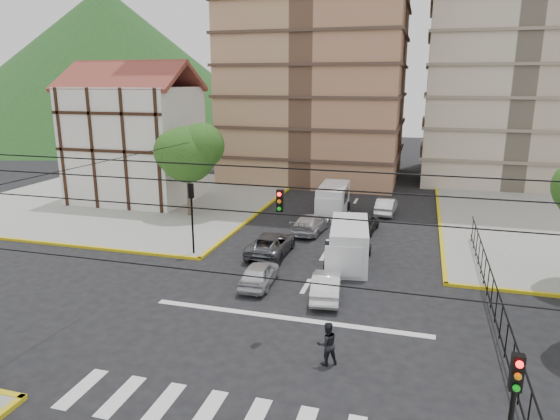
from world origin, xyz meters
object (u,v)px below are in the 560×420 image
(van_left_lane, at_px, (332,201))
(van_right_lane, at_px, (348,246))
(car_white_front_right, at_px, (326,285))
(pedestrian_crosswalk, at_px, (327,344))
(traffic_light_nw, at_px, (192,207))
(car_silver_front_left, at_px, (259,274))
(traffic_light_se, at_px, (512,410))

(van_left_lane, bearing_deg, van_right_lane, -77.19)
(car_white_front_right, xyz_separation_m, pedestrian_crosswalk, (1.15, -5.98, 0.21))
(traffic_light_nw, bearing_deg, car_silver_front_left, -31.64)
(traffic_light_nw, xyz_separation_m, van_right_lane, (9.46, 0.95, -1.93))
(van_right_lane, xyz_separation_m, car_silver_front_left, (-4.07, -4.26, -0.54))
(car_white_front_right, bearing_deg, van_left_lane, -88.17)
(van_right_lane, height_order, van_left_lane, van_right_lane)
(van_right_lane, height_order, car_white_front_right, van_right_lane)
(traffic_light_se, bearing_deg, van_right_lane, 110.37)
(car_silver_front_left, bearing_deg, pedestrian_crosswalk, 124.47)
(pedestrian_crosswalk, bearing_deg, traffic_light_nw, -76.19)
(van_right_lane, bearing_deg, traffic_light_se, -77.19)
(traffic_light_nw, distance_m, pedestrian_crosswalk, 14.38)
(van_left_lane, bearing_deg, traffic_light_se, -73.75)
(car_white_front_right, bearing_deg, car_silver_front_left, -15.63)
(traffic_light_nw, xyz_separation_m, pedestrian_crosswalk, (10.23, -9.85, -2.26))
(van_left_lane, height_order, pedestrian_crosswalk, van_left_lane)
(traffic_light_se, bearing_deg, car_white_front_right, 119.06)
(car_white_front_right, bearing_deg, pedestrian_crosswalk, 93.68)
(van_left_lane, relative_size, car_silver_front_left, 1.41)
(van_right_lane, height_order, car_silver_front_left, van_right_lane)
(traffic_light_se, xyz_separation_m, pedestrian_crosswalk, (-5.37, 5.75, -2.26))
(van_left_lane, distance_m, car_white_front_right, 15.92)
(car_white_front_right, bearing_deg, van_right_lane, -101.64)
(pedestrian_crosswalk, bearing_deg, van_left_lane, -112.75)
(van_left_lane, distance_m, pedestrian_crosswalk, 22.00)
(traffic_light_se, distance_m, traffic_light_nw, 22.06)
(traffic_light_nw, bearing_deg, van_left_lane, 60.92)
(traffic_light_se, height_order, car_white_front_right, traffic_light_se)
(traffic_light_nw, height_order, car_white_front_right, traffic_light_nw)
(traffic_light_nw, relative_size, car_silver_front_left, 1.16)
(traffic_light_se, bearing_deg, traffic_light_nw, 135.00)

